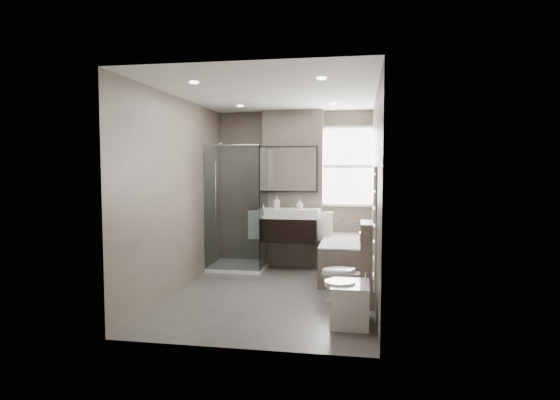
% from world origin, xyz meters
% --- Properties ---
extents(room, '(2.70, 3.90, 2.70)m').
position_xyz_m(room, '(0.00, 0.00, 1.30)').
color(room, '#484442').
rests_on(room, ground).
extents(vanity_pier, '(1.00, 0.25, 2.60)m').
position_xyz_m(vanity_pier, '(0.00, 1.77, 1.30)').
color(vanity_pier, '#5D534A').
rests_on(vanity_pier, ground).
extents(vanity, '(0.95, 0.47, 0.66)m').
position_xyz_m(vanity, '(0.00, 1.43, 0.74)').
color(vanity, black).
rests_on(vanity, vanity_pier).
extents(mirror_cabinet, '(0.86, 0.08, 0.76)m').
position_xyz_m(mirror_cabinet, '(0.00, 1.61, 1.63)').
color(mirror_cabinet, black).
rests_on(mirror_cabinet, vanity_pier).
extents(towel_left, '(0.24, 0.06, 0.44)m').
position_xyz_m(towel_left, '(-0.56, 1.40, 0.72)').
color(towel_left, silver).
rests_on(towel_left, vanity_pier).
extents(towel_right, '(0.24, 0.06, 0.44)m').
position_xyz_m(towel_right, '(0.56, 1.40, 0.72)').
color(towel_right, silver).
rests_on(towel_right, vanity_pier).
extents(shower_enclosure, '(0.90, 0.90, 2.00)m').
position_xyz_m(shower_enclosure, '(-0.75, 1.35, 0.49)').
color(shower_enclosure, white).
rests_on(shower_enclosure, ground).
extents(bathtub, '(0.75, 1.60, 0.57)m').
position_xyz_m(bathtub, '(0.92, 1.10, 0.32)').
color(bathtub, '#5D534A').
rests_on(bathtub, ground).
extents(window, '(0.98, 0.06, 1.33)m').
position_xyz_m(window, '(0.90, 1.88, 1.68)').
color(window, white).
rests_on(window, room).
extents(toilet, '(0.70, 0.45, 0.68)m').
position_xyz_m(toilet, '(0.97, -0.21, 0.34)').
color(toilet, white).
rests_on(toilet, ground).
extents(cistern_box, '(0.19, 0.55, 1.00)m').
position_xyz_m(cistern_box, '(1.21, -0.25, 0.50)').
color(cistern_box, '#5D534A').
rests_on(cistern_box, ground).
extents(bidet, '(0.47, 0.55, 0.56)m').
position_xyz_m(bidet, '(1.01, -1.04, 0.23)').
color(bidet, white).
rests_on(bidet, ground).
extents(towel_radiator, '(0.03, 0.49, 1.10)m').
position_xyz_m(towel_radiator, '(1.25, -1.60, 1.12)').
color(towel_radiator, silver).
rests_on(towel_radiator, room).
extents(soap_bottle_a, '(0.08, 0.09, 0.19)m').
position_xyz_m(soap_bottle_a, '(-0.23, 1.49, 1.09)').
color(soap_bottle_a, white).
rests_on(soap_bottle_a, vanity).
extents(soap_bottle_b, '(0.11, 0.11, 0.14)m').
position_xyz_m(soap_bottle_b, '(0.15, 1.48, 1.07)').
color(soap_bottle_b, white).
rests_on(soap_bottle_b, vanity).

